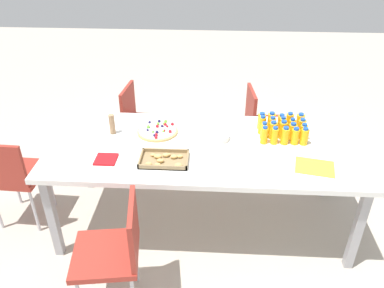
# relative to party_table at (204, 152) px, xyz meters

# --- Properties ---
(ground_plane) EXTENTS (12.00, 12.00, 0.00)m
(ground_plane) POSITION_rel_party_table_xyz_m (0.00, 0.00, -0.69)
(ground_plane) COLOR #B2A899
(party_table) EXTENTS (2.33, 1.00, 0.75)m
(party_table) POSITION_rel_party_table_xyz_m (0.00, 0.00, 0.00)
(party_table) COLOR silver
(party_table) RESTS_ON ground_plane
(chair_near_left) EXTENTS (0.44, 0.44, 0.83)m
(chair_near_left) POSITION_rel_party_table_xyz_m (-0.53, -0.88, -0.19)
(chair_near_left) COLOR maroon
(chair_near_left) RESTS_ON ground_plane
(chair_end) EXTENTS (0.42, 0.42, 0.83)m
(chair_end) POSITION_rel_party_table_xyz_m (1.50, 0.10, -0.19)
(chair_end) COLOR maroon
(chair_end) RESTS_ON ground_plane
(chair_near_right) EXTENTS (0.44, 0.44, 0.83)m
(chair_near_right) POSITION_rel_party_table_xyz_m (0.65, -0.86, -0.19)
(chair_near_right) COLOR maroon
(chair_near_right) RESTS_ON ground_plane
(chair_far_right) EXTENTS (0.45, 0.45, 0.83)m
(chair_far_right) POSITION_rel_party_table_xyz_m (0.51, 0.82, -0.19)
(chair_far_right) COLOR maroon
(chair_far_right) RESTS_ON ground_plane
(juice_bottle_0) EXTENTS (0.06, 0.06, 0.14)m
(juice_bottle_0) POSITION_rel_party_table_xyz_m (-0.75, -0.29, 0.12)
(juice_bottle_0) COLOR #FAAC14
(juice_bottle_0) RESTS_ON party_table
(juice_bottle_1) EXTENTS (0.06, 0.06, 0.15)m
(juice_bottle_1) POSITION_rel_party_table_xyz_m (-0.67, -0.29, 0.13)
(juice_bottle_1) COLOR #FAAC14
(juice_bottle_1) RESTS_ON party_table
(juice_bottle_2) EXTENTS (0.06, 0.06, 0.13)m
(juice_bottle_2) POSITION_rel_party_table_xyz_m (-0.60, -0.28, 0.12)
(juice_bottle_2) COLOR #F9AB14
(juice_bottle_2) RESTS_ON party_table
(juice_bottle_3) EXTENTS (0.06, 0.06, 0.15)m
(juice_bottle_3) POSITION_rel_party_table_xyz_m (-0.52, -0.28, 0.13)
(juice_bottle_3) COLOR #F8AE14
(juice_bottle_3) RESTS_ON party_table
(juice_bottle_4) EXTENTS (0.06, 0.06, 0.14)m
(juice_bottle_4) POSITION_rel_party_table_xyz_m (-0.45, -0.29, 0.12)
(juice_bottle_4) COLOR #FAAD14
(juice_bottle_4) RESTS_ON party_table
(juice_bottle_5) EXTENTS (0.06, 0.06, 0.14)m
(juice_bottle_5) POSITION_rel_party_table_xyz_m (-0.75, -0.21, 0.12)
(juice_bottle_5) COLOR #FAAD14
(juice_bottle_5) RESTS_ON party_table
(juice_bottle_6) EXTENTS (0.05, 0.05, 0.14)m
(juice_bottle_6) POSITION_rel_party_table_xyz_m (-0.67, -0.21, 0.12)
(juice_bottle_6) COLOR #FAAE14
(juice_bottle_6) RESTS_ON party_table
(juice_bottle_7) EXTENTS (0.06, 0.06, 0.15)m
(juice_bottle_7) POSITION_rel_party_table_xyz_m (-0.60, -0.21, 0.13)
(juice_bottle_7) COLOR #FAAE14
(juice_bottle_7) RESTS_ON party_table
(juice_bottle_8) EXTENTS (0.06, 0.06, 0.15)m
(juice_bottle_8) POSITION_rel_party_table_xyz_m (-0.52, -0.21, 0.13)
(juice_bottle_8) COLOR #F9AB14
(juice_bottle_8) RESTS_ON party_table
(juice_bottle_9) EXTENTS (0.06, 0.06, 0.15)m
(juice_bottle_9) POSITION_rel_party_table_xyz_m (-0.44, -0.22, 0.13)
(juice_bottle_9) COLOR #FAAC14
(juice_bottle_9) RESTS_ON party_table
(juice_bottle_10) EXTENTS (0.06, 0.06, 0.13)m
(juice_bottle_10) POSITION_rel_party_table_xyz_m (-0.75, -0.13, 0.12)
(juice_bottle_10) COLOR #F9AE14
(juice_bottle_10) RESTS_ON party_table
(juice_bottle_11) EXTENTS (0.06, 0.06, 0.13)m
(juice_bottle_11) POSITION_rel_party_table_xyz_m (-0.67, -0.14, 0.12)
(juice_bottle_11) COLOR #F8AD14
(juice_bottle_11) RESTS_ON party_table
(juice_bottle_12) EXTENTS (0.06, 0.06, 0.15)m
(juice_bottle_12) POSITION_rel_party_table_xyz_m (-0.59, -0.14, 0.13)
(juice_bottle_12) COLOR #FAAD14
(juice_bottle_12) RESTS_ON party_table
(juice_bottle_13) EXTENTS (0.06, 0.06, 0.14)m
(juice_bottle_13) POSITION_rel_party_table_xyz_m (-0.52, -0.14, 0.12)
(juice_bottle_13) COLOR #F9AC14
(juice_bottle_13) RESTS_ON party_table
(juice_bottle_14) EXTENTS (0.05, 0.05, 0.14)m
(juice_bottle_14) POSITION_rel_party_table_xyz_m (-0.45, -0.14, 0.12)
(juice_bottle_14) COLOR #FAAF14
(juice_bottle_14) RESTS_ON party_table
(juice_bottle_15) EXTENTS (0.06, 0.06, 0.14)m
(juice_bottle_15) POSITION_rel_party_table_xyz_m (-0.74, -0.06, 0.12)
(juice_bottle_15) COLOR #F9AB14
(juice_bottle_15) RESTS_ON party_table
(juice_bottle_16) EXTENTS (0.06, 0.06, 0.13)m
(juice_bottle_16) POSITION_rel_party_table_xyz_m (-0.67, -0.07, 0.12)
(juice_bottle_16) COLOR #FAAE14
(juice_bottle_16) RESTS_ON party_table
(juice_bottle_17) EXTENTS (0.06, 0.06, 0.14)m
(juice_bottle_17) POSITION_rel_party_table_xyz_m (-0.60, -0.06, 0.12)
(juice_bottle_17) COLOR #F9AB14
(juice_bottle_17) RESTS_ON party_table
(juice_bottle_18) EXTENTS (0.05, 0.05, 0.14)m
(juice_bottle_18) POSITION_rel_party_table_xyz_m (-0.52, -0.06, 0.12)
(juice_bottle_18) COLOR #F8AD14
(juice_bottle_18) RESTS_ON party_table
(juice_bottle_19) EXTENTS (0.05, 0.05, 0.14)m
(juice_bottle_19) POSITION_rel_party_table_xyz_m (-0.44, -0.06, 0.12)
(juice_bottle_19) COLOR #FAAD14
(juice_bottle_19) RESTS_ON party_table
(fruit_pizza) EXTENTS (0.32, 0.32, 0.05)m
(fruit_pizza) POSITION_rel_party_table_xyz_m (0.38, -0.18, 0.07)
(fruit_pizza) COLOR tan
(fruit_pizza) RESTS_ON party_table
(snack_tray) EXTENTS (0.34, 0.22, 0.04)m
(snack_tray) POSITION_rel_party_table_xyz_m (0.28, 0.23, 0.07)
(snack_tray) COLOR olive
(snack_tray) RESTS_ON party_table
(plate_stack) EXTENTS (0.21, 0.21, 0.04)m
(plate_stack) POSITION_rel_party_table_xyz_m (-0.09, -0.11, 0.08)
(plate_stack) COLOR silver
(plate_stack) RESTS_ON party_table
(napkin_stack) EXTENTS (0.15, 0.15, 0.01)m
(napkin_stack) POSITION_rel_party_table_xyz_m (0.69, 0.24, 0.06)
(napkin_stack) COLOR red
(napkin_stack) RESTS_ON party_table
(cardboard_tube) EXTENTS (0.04, 0.04, 0.16)m
(cardboard_tube) POSITION_rel_party_table_xyz_m (0.73, -0.14, 0.14)
(cardboard_tube) COLOR #9E7A56
(cardboard_tube) RESTS_ON party_table
(paper_folder) EXTENTS (0.29, 0.25, 0.01)m
(paper_folder) POSITION_rel_party_table_xyz_m (-0.76, 0.24, 0.06)
(paper_folder) COLOR yellow
(paper_folder) RESTS_ON party_table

